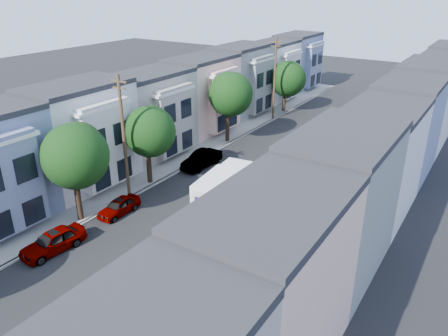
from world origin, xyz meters
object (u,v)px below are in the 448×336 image
Objects in this scene: tree_d at (230,94)px; parked_left_d at (202,159)px; parked_right_c at (324,160)px; utility_pole_far at (275,79)px; parked_right_b at (219,252)px; tree_c at (149,132)px; parked_right_a at (171,293)px; tree_far_r at (387,98)px; fedex_truck at (225,189)px; utility_pole_near at (124,138)px; tree_e at (287,79)px; tree_b at (74,156)px; lead_sedan at (288,161)px; parked_right_d at (359,129)px; parked_left_b at (53,241)px; parked_left_c at (119,207)px.

parked_left_d is (1.40, -7.24, -4.62)m from tree_d.
utility_pole_far is at bearing 131.98° from parked_right_c.
parked_right_b is at bearing -47.81° from parked_left_d.
parked_right_a is (11.20, -11.10, -4.12)m from tree_c.
tree_far_r is 0.57× the size of utility_pole_far.
tree_d is 1.17× the size of fedex_truck.
utility_pole_near is 2.36× the size of parked_right_c.
tree_e is at bearing 123.86° from parked_right_c.
tree_c is 0.70× the size of utility_pole_near.
utility_pole_near is 8.92m from fedex_truck.
tree_c is at bearing 147.78° from parked_right_b.
fedex_truck is (7.89, 7.20, -3.46)m from tree_b.
lead_sedan is 16.37m from parked_right_b.
fedex_truck is at bearing 17.06° from utility_pole_near.
parked_right_a is at bearing -73.56° from tree_e.
tree_far_r reaches higher than parked_left_d.
tree_c is at bearing -118.30° from parked_right_d.
parked_left_d is (0.00, 16.77, 0.02)m from parked_left_b.
utility_pole_far is 2.18× the size of parked_left_d.
parked_left_c is 0.86× the size of parked_right_b.
utility_pole_far reaches higher than parked_right_d.
parked_left_d is at bearing 117.96° from parked_right_a.
parked_right_c is (0.00, 22.99, -0.02)m from parked_right_a.
lead_sedan is 8.20m from parked_left_d.
parked_left_b is at bearing -69.08° from tree_b.
tree_c is at bearing -90.00° from tree_e.
tree_c reaches higher than tree_e.
tree_c is at bearing 90.05° from utility_pole_near.
tree_e is 38.40m from parked_left_b.
parked_right_b is (9.80, -11.80, -0.09)m from parked_left_d.
parked_left_d is 1.02× the size of parked_right_a.
lead_sedan is at bearing 97.32° from parked_right_b.
tree_c is 1.57× the size of parked_right_b.
utility_pole_far reaches higher than parked_left_d.
lead_sedan is 22.22m from parked_left_b.
tree_e is 29.75m from utility_pole_near.
parked_right_c reaches higher than parked_right_d.
fedex_truck is 1.56× the size of parked_right_c.
parked_left_d is 1.08× the size of parked_right_c.
parked_left_d is at bearing -79.04° from tree_d.
parked_left_c is at bearing -116.08° from lead_sedan.
tree_far_r is at bearing 77.62° from parked_left_b.
parked_right_c is at bearing 60.05° from parked_left_c.
tree_c reaches higher than parked_right_b.
tree_far_r is 14.20m from parked_right_c.
tree_d is at bearing 113.98° from fedex_truck.
lead_sedan is at bearing -146.00° from parked_right_c.
parked_right_b reaches higher than parked_left_c.
parked_right_b is (11.20, -6.36, -4.18)m from tree_c.
utility_pole_near is 14.58m from parked_right_a.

